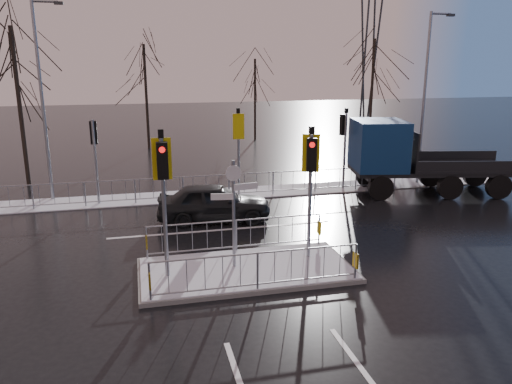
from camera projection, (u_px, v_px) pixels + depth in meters
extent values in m
plane|color=black|center=(246.00, 272.00, 14.18)|extent=(120.00, 120.00, 0.00)
cube|color=silver|center=(205.00, 195.00, 22.26)|extent=(30.00, 2.00, 0.04)
cube|color=silver|center=(373.00, 384.00, 9.28)|extent=(0.12, 4.00, 0.01)
cube|color=silver|center=(223.00, 230.00, 17.75)|extent=(8.00, 0.15, 0.01)
cube|color=slate|center=(246.00, 270.00, 14.16)|extent=(6.00, 3.00, 0.12)
cube|color=silver|center=(246.00, 268.00, 14.14)|extent=(5.85, 2.85, 0.03)
cube|color=gold|center=(150.00, 280.00, 12.10)|extent=(0.05, 0.28, 0.42)
cube|color=gold|center=(356.00, 260.00, 13.32)|extent=(0.05, 0.28, 0.42)
cube|color=gold|center=(147.00, 241.00, 14.69)|extent=(0.05, 0.28, 0.42)
cube|color=gold|center=(319.00, 228.00, 15.92)|extent=(0.05, 0.28, 0.42)
cylinder|color=gray|center=(164.00, 210.00, 13.16)|extent=(0.11, 0.11, 3.80)
cube|color=black|center=(162.00, 161.00, 12.65)|extent=(0.28, 0.22, 0.95)
cylinder|color=red|center=(162.00, 150.00, 12.47)|extent=(0.16, 0.04, 0.16)
cube|color=yellow|center=(162.00, 159.00, 12.89)|extent=(0.50, 0.03, 1.10)
cube|color=black|center=(161.00, 133.00, 12.65)|extent=(0.14, 0.14, 0.22)
cylinder|color=gray|center=(310.00, 198.00, 14.50)|extent=(0.11, 0.11, 3.70)
cube|color=black|center=(312.00, 155.00, 14.00)|extent=(0.33, 0.28, 0.95)
cylinder|color=red|center=(312.00, 145.00, 13.82)|extent=(0.16, 0.08, 0.16)
cube|color=yellow|center=(311.00, 153.00, 14.24)|extent=(0.49, 0.16, 1.10)
cube|color=black|center=(312.00, 130.00, 14.00)|extent=(0.14, 0.14, 0.22)
cylinder|color=gray|center=(234.00, 215.00, 13.87)|extent=(0.09, 0.09, 3.10)
cube|color=silver|center=(246.00, 186.00, 13.75)|extent=(0.70, 0.14, 0.18)
cube|color=silver|center=(222.00, 197.00, 13.66)|extent=(0.62, 0.15, 0.18)
cylinder|color=silver|center=(233.00, 173.00, 13.54)|extent=(0.44, 0.03, 0.44)
cylinder|color=gray|center=(96.00, 162.00, 20.50)|extent=(0.11, 0.11, 3.50)
cube|color=black|center=(94.00, 133.00, 20.37)|extent=(0.28, 0.22, 0.95)
cylinder|color=red|center=(93.00, 125.00, 20.39)|extent=(0.16, 0.04, 0.16)
cylinder|color=gray|center=(238.00, 155.00, 21.85)|extent=(0.11, 0.11, 3.60)
cube|color=black|center=(237.00, 126.00, 21.70)|extent=(0.28, 0.22, 0.95)
cylinder|color=red|center=(237.00, 119.00, 21.73)|extent=(0.16, 0.04, 0.16)
cube|color=yellow|center=(239.00, 126.00, 21.46)|extent=(0.50, 0.03, 1.10)
cube|color=black|center=(238.00, 111.00, 21.36)|extent=(0.14, 0.14, 0.22)
cylinder|color=gray|center=(345.00, 151.00, 23.00)|extent=(0.11, 0.11, 3.50)
cube|color=black|center=(343.00, 125.00, 22.84)|extent=(0.33, 0.28, 0.95)
cylinder|color=red|center=(342.00, 118.00, 22.86)|extent=(0.16, 0.08, 0.16)
cube|color=black|center=(346.00, 110.00, 22.52)|extent=(0.14, 0.14, 0.22)
imported|color=black|center=(214.00, 202.00, 18.60)|extent=(4.37, 2.17, 1.43)
cylinder|color=black|center=(381.00, 188.00, 21.46)|extent=(1.12, 0.53, 1.08)
cylinder|color=black|center=(367.00, 176.00, 23.65)|extent=(1.12, 0.53, 1.08)
cylinder|color=black|center=(450.00, 187.00, 21.56)|extent=(1.12, 0.53, 1.08)
cylinder|color=black|center=(430.00, 175.00, 23.75)|extent=(1.12, 0.53, 1.08)
cylinder|color=black|center=(499.00, 187.00, 21.63)|extent=(1.12, 0.53, 1.08)
cylinder|color=black|center=(475.00, 175.00, 23.82)|extent=(1.12, 0.53, 1.08)
cube|color=black|center=(431.00, 170.00, 22.51)|extent=(7.47, 3.85, 0.17)
cube|color=navy|center=(378.00, 145.00, 22.13)|extent=(2.63, 2.97, 2.16)
cube|color=black|center=(402.00, 135.00, 22.05)|extent=(0.47, 2.12, 1.19)
cube|color=#2D3033|center=(363.00, 171.00, 22.41)|extent=(0.62, 2.46, 0.38)
cube|color=black|center=(457.00, 166.00, 22.51)|extent=(5.16, 3.48, 0.13)
cube|color=black|center=(408.00, 148.00, 22.21)|extent=(0.60, 2.55, 1.62)
cylinder|color=black|center=(20.00, 109.00, 23.18)|extent=(0.20, 0.20, 7.36)
cylinder|color=black|center=(146.00, 97.00, 33.53)|extent=(0.19, 0.19, 6.90)
cylinder|color=black|center=(255.00, 100.00, 37.34)|extent=(0.16, 0.16, 5.98)
cylinder|color=black|center=(372.00, 91.00, 36.15)|extent=(0.20, 0.20, 7.36)
cylinder|color=gray|center=(424.00, 101.00, 23.53)|extent=(0.14, 0.14, 8.00)
cylinder|color=gray|center=(441.00, 14.00, 22.65)|extent=(1.00, 0.10, 0.10)
cube|color=#2D3033|center=(451.00, 15.00, 22.77)|extent=(0.35, 0.18, 0.12)
cylinder|color=gray|center=(43.00, 104.00, 20.59)|extent=(0.14, 0.14, 8.20)
cylinder|color=gray|center=(45.00, 1.00, 19.69)|extent=(1.00, 0.10, 0.10)
cube|color=#2D3033|center=(59.00, 3.00, 19.81)|extent=(0.35, 0.18, 0.12)
cylinder|color=#2D3033|center=(375.00, 13.00, 44.61)|extent=(1.18, 1.18, 19.97)
cylinder|color=#2D3033|center=(362.00, 12.00, 44.34)|extent=(1.18, 1.18, 19.97)
cylinder|color=#2D3033|center=(381.00, 11.00, 43.48)|extent=(1.18, 1.18, 19.97)
cylinder|color=#2D3033|center=(368.00, 11.00, 43.21)|extent=(1.18, 1.18, 19.97)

